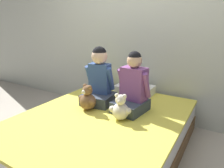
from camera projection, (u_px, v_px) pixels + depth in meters
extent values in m
plane|color=#B2A899|center=(103.00, 148.00, 2.11)|extent=(14.00, 14.00, 0.00)
cube|color=beige|center=(145.00, 25.00, 2.58)|extent=(8.00, 0.06, 2.50)
cube|color=brown|center=(103.00, 141.00, 2.09)|extent=(1.51, 1.88, 0.17)
cube|color=silver|center=(103.00, 126.00, 2.04)|extent=(1.47, 1.84, 0.18)
cube|color=#E5D64C|center=(102.00, 117.00, 2.00)|extent=(1.49, 1.86, 0.03)
cube|color=#384251|center=(98.00, 99.00, 2.28)|extent=(0.36, 0.34, 0.12)
cube|color=#33518E|center=(100.00, 78.00, 2.26)|extent=(0.25, 0.15, 0.34)
sphere|color=beige|center=(99.00, 56.00, 2.18)|extent=(0.18, 0.18, 0.18)
sphere|color=black|center=(99.00, 53.00, 2.18)|extent=(0.16, 0.16, 0.16)
cylinder|color=#33518E|center=(90.00, 76.00, 2.31)|extent=(0.07, 0.15, 0.27)
cylinder|color=#33518E|center=(111.00, 79.00, 2.20)|extent=(0.07, 0.15, 0.27)
cube|color=#384251|center=(130.00, 106.00, 2.08)|extent=(0.33, 0.38, 0.12)
cube|color=#7F4789|center=(134.00, 84.00, 2.05)|extent=(0.28, 0.18, 0.34)
sphere|color=#DBAD89|center=(135.00, 61.00, 1.98)|extent=(0.15, 0.15, 0.15)
sphere|color=black|center=(135.00, 58.00, 1.98)|extent=(0.14, 0.14, 0.14)
cylinder|color=#7F4789|center=(122.00, 81.00, 2.14)|extent=(0.07, 0.15, 0.28)
cylinder|color=#7F4789|center=(146.00, 86.00, 1.96)|extent=(0.07, 0.15, 0.28)
sphere|color=brown|center=(88.00, 102.00, 2.12)|extent=(0.18, 0.18, 0.18)
sphere|color=brown|center=(87.00, 90.00, 2.08)|extent=(0.11, 0.11, 0.11)
sphere|color=white|center=(84.00, 92.00, 2.05)|extent=(0.05, 0.05, 0.05)
sphere|color=brown|center=(85.00, 86.00, 2.09)|extent=(0.05, 0.05, 0.05)
sphere|color=brown|center=(90.00, 87.00, 2.04)|extent=(0.05, 0.05, 0.05)
sphere|color=brown|center=(82.00, 98.00, 2.15)|extent=(0.07, 0.07, 0.07)
sphere|color=brown|center=(92.00, 102.00, 2.04)|extent=(0.07, 0.07, 0.07)
sphere|color=silver|center=(120.00, 111.00, 1.90)|extent=(0.16, 0.16, 0.16)
sphere|color=silver|center=(121.00, 100.00, 1.86)|extent=(0.10, 0.10, 0.10)
sphere|color=beige|center=(119.00, 102.00, 1.83)|extent=(0.05, 0.05, 0.05)
sphere|color=silver|center=(117.00, 95.00, 1.86)|extent=(0.04, 0.04, 0.04)
sphere|color=silver|center=(125.00, 96.00, 1.84)|extent=(0.04, 0.04, 0.04)
sphere|color=silver|center=(112.00, 109.00, 1.90)|extent=(0.06, 0.06, 0.06)
sphere|color=silver|center=(128.00, 111.00, 1.86)|extent=(0.06, 0.06, 0.06)
cube|color=white|center=(135.00, 90.00, 2.60)|extent=(0.47, 0.30, 0.11)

